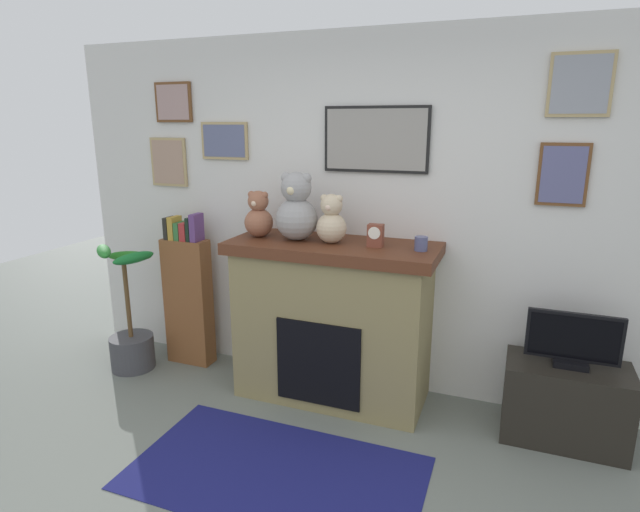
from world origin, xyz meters
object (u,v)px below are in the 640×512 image
Objects in this scene: teddy_bear_cream at (296,210)px; teddy_bear_brown at (331,221)px; bookshelf at (188,296)px; potted_plant at (131,332)px; fireplace at (333,320)px; mantel_clock at (376,235)px; television at (573,341)px; tv_stand at (565,403)px; candle_jar at (421,244)px; teddy_bear_tan at (259,216)px.

teddy_bear_cream is 0.27m from teddy_bear_brown.
teddy_bear_brown is (0.26, 0.00, -0.06)m from teddy_bear_cream.
bookshelf is 0.55m from potted_plant.
mantel_clock reaches higher than fireplace.
tv_stand is at bearing 90.00° from television.
tv_stand is 0.42m from television.
candle_jar is at bearing 4.30° from potted_plant.
teddy_bear_tan is at bearing -179.69° from television.
teddy_bear_cream reaches higher than teddy_bear_brown.
television is (0.00, -0.00, 0.42)m from tv_stand.
bookshelf reaches higher than potted_plant.
tv_stand is at bearing -2.00° from bookshelf.
fireplace is at bearing 6.44° from potted_plant.
potted_plant is at bearing -143.12° from bookshelf.
tv_stand is 7.90× the size of candle_jar.
potted_plant is at bearing -171.25° from teddy_bear_tan.
tv_stand is (1.57, -0.01, -0.33)m from fireplace.
teddy_bear_cream is (-0.57, 0.00, 0.14)m from mantel_clock.
fireplace is 4.31× the size of teddy_bear_brown.
fireplace is 1.31m from bookshelf.
bookshelf is 2.87m from television.
mantel_clock is (-1.26, -0.01, 0.57)m from television.
bookshelf is 1.74× the size of tv_stand.
teddy_bear_cream is at bearing -179.59° from tv_stand.
television is 1.09m from candle_jar.
tv_stand is 1.35m from candle_jar.
candle_jar is (2.30, 0.17, 0.90)m from potted_plant.
television is 5.84× the size of candle_jar.
teddy_bear_cream reaches higher than bookshelf.
potted_plant is 2.20m from mantel_clock.
bookshelf is at bearing 178.00° from tv_stand.
teddy_bear_tan reaches higher than potted_plant.
bookshelf is 8.36× the size of mantel_clock.
candle_jar is at bearing 0.04° from teddy_bear_cream.
teddy_bear_brown is at bearing -179.58° from television.
potted_plant is 11.30× the size of candle_jar.
tv_stand is at bearing 0.41° from teddy_bear_cream.
bookshelf is at bearing 175.03° from teddy_bear_brown.
television is 1.60× the size of teddy_bear_brown.
fireplace is 1.72m from potted_plant.
mantel_clock reaches higher than candle_jar.
teddy_bear_cream is at bearing -179.96° from candle_jar.
television is 1.96m from teddy_bear_cream.
bookshelf is 1.31m from teddy_bear_cream.
teddy_bear_tan is 0.31m from teddy_bear_cream.
mantel_clock is (1.99, 0.17, 0.93)m from potted_plant.
fireplace is at bearing 179.81° from tv_stand.
teddy_bear_brown is at bearing -4.97° from bookshelf.
mantel_clock reaches higher than bookshelf.
teddy_bear_tan is at bearing -8.70° from bookshelf.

